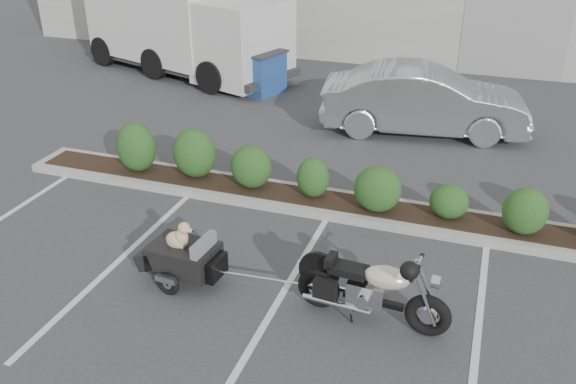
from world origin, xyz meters
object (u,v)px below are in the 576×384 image
(sedan, at_px, (424,100))
(dumpster, at_px, (251,70))
(pet_trailer, at_px, (183,256))
(delivery_truck, at_px, (183,20))
(motorcycle, at_px, (371,290))

(sedan, bearing_deg, dumpster, 62.19)
(pet_trailer, distance_m, sedan, 7.64)
(dumpster, bearing_deg, delivery_truck, 175.86)
(dumpster, bearing_deg, motorcycle, -40.46)
(pet_trailer, height_order, sedan, sedan)
(sedan, bearing_deg, delivery_truck, 60.81)
(sedan, bearing_deg, pet_trailer, 152.44)
(motorcycle, bearing_deg, pet_trailer, -175.93)
(motorcycle, xyz_separation_m, sedan, (-0.34, 7.25, 0.29))
(motorcycle, bearing_deg, sedan, 97.20)
(sedan, height_order, dumpster, sedan)
(dumpster, distance_m, delivery_truck, 3.02)
(pet_trailer, relative_size, dumpster, 0.82)
(motorcycle, distance_m, sedan, 7.27)
(sedan, xyz_separation_m, delivery_truck, (-7.65, 2.83, 0.79))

